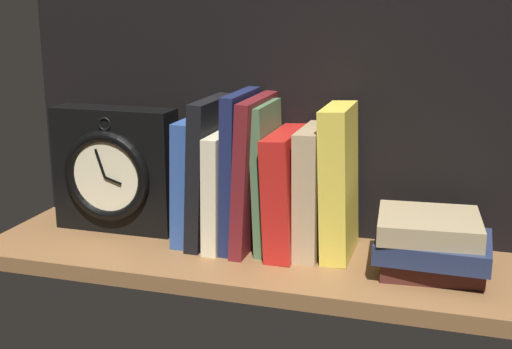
# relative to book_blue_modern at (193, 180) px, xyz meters

# --- Properties ---
(ground_plane) EXTENTS (0.89, 0.26, 0.03)m
(ground_plane) POSITION_rel_book_blue_modern_xyz_m (0.12, -0.04, -0.11)
(ground_plane) COLOR brown
(back_panel) EXTENTS (0.89, 0.01, 0.40)m
(back_panel) POSITION_rel_book_blue_modern_xyz_m (0.12, 0.09, 0.10)
(back_panel) COLOR black
(back_panel) RESTS_ON ground_plane
(book_blue_modern) EXTENTS (0.04, 0.12, 0.21)m
(book_blue_modern) POSITION_rel_book_blue_modern_xyz_m (0.00, 0.00, 0.00)
(book_blue_modern) COLOR #2D4C8E
(book_blue_modern) RESTS_ON ground_plane
(book_black_skeptic) EXTENTS (0.04, 0.15, 0.24)m
(book_black_skeptic) POSITION_rel_book_blue_modern_xyz_m (0.03, 0.00, 0.02)
(book_black_skeptic) COLOR black
(book_black_skeptic) RESTS_ON ground_plane
(book_cream_twain) EXTENTS (0.03, 0.16, 0.19)m
(book_cream_twain) POSITION_rel_book_blue_modern_xyz_m (0.06, 0.00, -0.01)
(book_cream_twain) COLOR beige
(book_cream_twain) RESTS_ON ground_plane
(book_navy_bierce) EXTENTS (0.03, 0.15, 0.25)m
(book_navy_bierce) POSITION_rel_book_blue_modern_xyz_m (0.08, 0.00, 0.02)
(book_navy_bierce) COLOR #192147
(book_navy_bierce) RESTS_ON ground_plane
(book_maroon_dawkins) EXTENTS (0.03, 0.17, 0.24)m
(book_maroon_dawkins) POSITION_rel_book_blue_modern_xyz_m (0.11, 0.00, 0.02)
(book_maroon_dawkins) COLOR maroon
(book_maroon_dawkins) RESTS_ON ground_plane
(book_green_romantic) EXTENTS (0.03, 0.12, 0.24)m
(book_green_romantic) POSITION_rel_book_blue_modern_xyz_m (0.13, 0.00, 0.02)
(book_green_romantic) COLOR #476B44
(book_green_romantic) RESTS_ON ground_plane
(book_red_requiem) EXTENTS (0.05, 0.16, 0.19)m
(book_red_requiem) POSITION_rel_book_blue_modern_xyz_m (0.16, 0.00, -0.01)
(book_red_requiem) COLOR red
(book_red_requiem) RESTS_ON ground_plane
(book_tan_shortstories) EXTENTS (0.04, 0.13, 0.20)m
(book_tan_shortstories) POSITION_rel_book_blue_modern_xyz_m (0.20, 0.00, -0.00)
(book_tan_shortstories) COLOR tan
(book_tan_shortstories) RESTS_ON ground_plane
(book_yellow_seinlanguage) EXTENTS (0.05, 0.12, 0.24)m
(book_yellow_seinlanguage) POSITION_rel_book_blue_modern_xyz_m (0.24, 0.00, 0.02)
(book_yellow_seinlanguage) COLOR gold
(book_yellow_seinlanguage) RESTS_ON ground_plane
(framed_clock) EXTENTS (0.21, 0.07, 0.21)m
(framed_clock) POSITION_rel_book_blue_modern_xyz_m (-0.15, 0.00, 0.00)
(framed_clock) COLOR black
(framed_clock) RESTS_ON ground_plane
(book_stack_side) EXTENTS (0.17, 0.15, 0.09)m
(book_stack_side) POSITION_rel_book_blue_modern_xyz_m (0.39, -0.04, -0.06)
(book_stack_side) COLOR #471E19
(book_stack_side) RESTS_ON ground_plane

